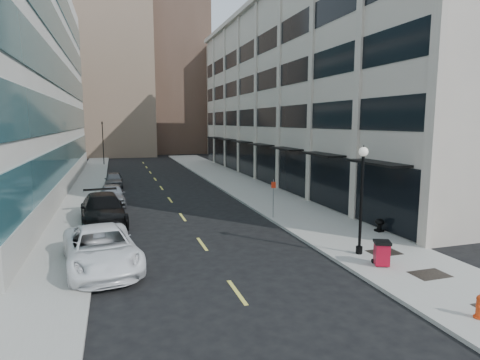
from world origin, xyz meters
TOP-DOWN VIEW (x-y plane):
  - ground at (0.00, 0.00)m, footprint 160.00×160.00m
  - sidewalk_right at (7.50, 20.00)m, footprint 5.00×80.00m
  - sidewalk_left at (-6.50, 20.00)m, footprint 3.00×80.00m
  - building_right at (16.94, 26.99)m, footprint 15.30×46.50m
  - skyline_tan_near at (-4.00, 68.00)m, footprint 14.00×18.00m
  - skyline_brown at (8.00, 72.00)m, footprint 12.00×16.00m
  - skyline_tan_far at (-14.00, 78.00)m, footprint 12.00×14.00m
  - skyline_stone at (18.00, 66.00)m, footprint 10.00×14.00m
  - grate_mid at (7.60, 1.00)m, footprint 1.40×1.00m
  - grate_far at (7.60, 3.80)m, footprint 1.40×1.00m
  - road_centerline at (0.00, 17.00)m, footprint 0.15×68.20m
  - traffic_signal at (-5.50, 48.00)m, footprint 0.66×0.66m
  - car_white_van at (-4.70, 6.00)m, footprint 3.61×6.40m
  - car_black_pickup at (-4.80, 13.67)m, footprint 2.96×6.31m
  - car_silver_sedan at (-4.31, 19.35)m, footprint 1.93×4.57m
  - car_grey_sedan at (-4.18, 27.94)m, footprint 1.69×4.07m
  - fire_hydrant at (6.40, -2.31)m, footprint 0.32×0.32m
  - trash_bin at (6.41, 2.43)m, footprint 0.85×0.85m
  - lamppost at (6.40, 4.00)m, footprint 0.41×0.41m
  - sign_post at (5.30, 11.64)m, footprint 0.27×0.14m
  - urn_planter at (9.60, 6.89)m, footprint 0.51×0.51m

SIDE VIEW (x-z plane):
  - ground at x=0.00m, z-range 0.00..0.00m
  - road_centerline at x=0.00m, z-range 0.00..0.01m
  - sidewalk_right at x=7.50m, z-range 0.00..0.15m
  - sidewalk_left at x=-6.50m, z-range 0.00..0.15m
  - grate_mid at x=7.60m, z-range 0.15..0.16m
  - grate_far at x=7.60m, z-range 0.15..0.16m
  - fire_hydrant at x=6.40m, z-range 0.14..0.92m
  - urn_planter at x=9.60m, z-range 0.23..0.93m
  - car_grey_sedan at x=-4.18m, z-range 0.00..1.38m
  - trash_bin at x=6.41m, z-range 0.19..1.24m
  - car_silver_sedan at x=-4.31m, z-range 0.00..1.54m
  - car_white_van at x=-4.70m, z-range 0.00..1.69m
  - car_black_pickup at x=-4.80m, z-range 0.00..1.78m
  - sign_post at x=5.30m, z-range 0.50..2.90m
  - lamppost at x=6.40m, z-range 0.58..5.53m
  - traffic_signal at x=-5.50m, z-range 2.23..9.21m
  - building_right at x=16.94m, z-range -0.13..18.12m
  - skyline_stone at x=18.00m, z-range 0.00..20.00m
  - skyline_tan_far at x=-14.00m, z-range 0.00..22.00m
  - skyline_tan_near at x=-4.00m, z-range 0.00..28.00m
  - skyline_brown at x=8.00m, z-range 0.00..34.00m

